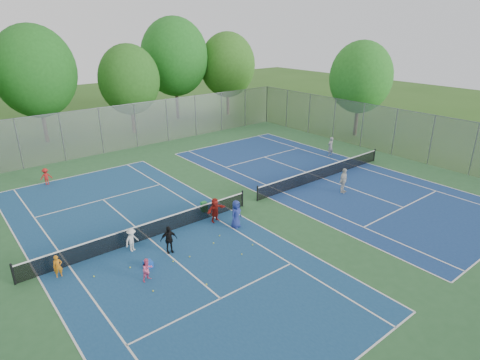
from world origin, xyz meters
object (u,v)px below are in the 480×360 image
Objects in this scene: net_right at (323,173)px; ball_crate at (148,264)px; ball_hopper at (204,207)px; instructor at (330,146)px; net_left at (148,231)px.

net_right is 15.44m from ball_crate.
net_right is 9.94m from ball_hopper.
instructor is at bearing 9.21° from ball_hopper.
instructor is (19.97, 5.63, 0.66)m from ball_crate.
ball_crate is (-15.25, -2.41, -0.30)m from net_right.
ball_hopper is 0.39× the size of instructor.
ball_crate is 0.23× the size of instructor.
net_left is 14.00m from net_right.
instructor reaches higher than ball_crate.
net_right is at bearing 0.00° from net_left.
net_right reaches higher than ball_crate.
instructor is at bearing 9.77° from net_left.
ball_crate is at bearing -171.03° from net_right.
instructor is at bearing 15.75° from ball_crate.
net_right is at bearing 8.97° from ball_crate.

